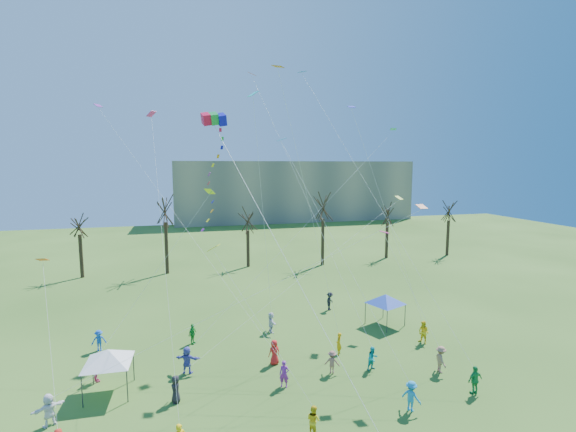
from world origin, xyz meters
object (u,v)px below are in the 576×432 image
object	(u,v)px
distant_building	(294,191)
big_box_kite	(217,181)
canopy_tent_white	(108,356)
canopy_tent_blue	(385,299)

from	to	relation	value
distant_building	big_box_kite	bearing A→B (deg)	-109.03
distant_building	canopy_tent_white	distance (m)	81.60
distant_building	big_box_kite	size ratio (longest dim) A/B	2.97
canopy_tent_blue	canopy_tent_white	bearing A→B (deg)	-165.98
big_box_kite	canopy_tent_blue	xyz separation A→B (m)	(14.80, 5.16, -10.63)
distant_building	big_box_kite	xyz separation A→B (m)	(-25.68, -74.42, 5.50)
canopy_tent_white	canopy_tent_blue	size ratio (longest dim) A/B	1.10
big_box_kite	distant_building	bearing A→B (deg)	70.97
canopy_tent_white	canopy_tent_blue	world-z (taller)	canopy_tent_white
distant_building	canopy_tent_blue	bearing A→B (deg)	-98.92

